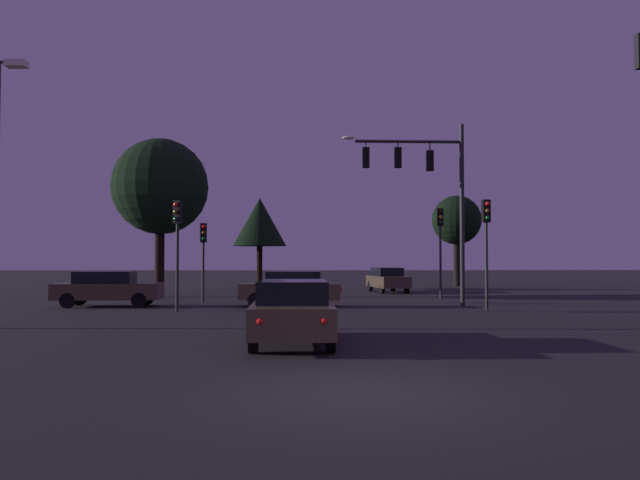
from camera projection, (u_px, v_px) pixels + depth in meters
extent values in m
plane|color=black|center=(323.00, 297.00, 33.84)|extent=(168.00, 168.00, 0.00)
cylinder|color=#232326|center=(462.00, 215.00, 27.21)|extent=(0.20, 0.20, 7.96)
cylinder|color=#232326|center=(409.00, 142.00, 27.22)|extent=(4.69, 0.23, 0.14)
ellipsoid|color=#F4EACC|center=(348.00, 138.00, 27.12)|extent=(0.56, 0.28, 0.16)
cylinder|color=#232326|center=(430.00, 146.00, 27.25)|extent=(0.05, 0.05, 0.39)
cube|color=black|center=(430.00, 161.00, 27.23)|extent=(0.30, 0.25, 0.90)
sphere|color=#4C0A0A|center=(429.00, 155.00, 27.38)|extent=(0.18, 0.18, 0.18)
sphere|color=#F9A319|center=(429.00, 161.00, 27.37)|extent=(0.18, 0.18, 0.18)
sphere|color=#0C4219|center=(429.00, 168.00, 27.36)|extent=(0.18, 0.18, 0.18)
cylinder|color=#232326|center=(398.00, 144.00, 27.20)|extent=(0.05, 0.05, 0.26)
cube|color=black|center=(398.00, 158.00, 27.18)|extent=(0.30, 0.25, 0.90)
sphere|color=#4C0A0A|center=(397.00, 152.00, 27.33)|extent=(0.18, 0.18, 0.18)
sphere|color=#F9A319|center=(397.00, 158.00, 27.32)|extent=(0.18, 0.18, 0.18)
sphere|color=#0C4219|center=(397.00, 164.00, 27.31)|extent=(0.18, 0.18, 0.18)
cylinder|color=#232326|center=(366.00, 144.00, 27.14)|extent=(0.05, 0.05, 0.27)
cube|color=black|center=(366.00, 158.00, 27.13)|extent=(0.30, 0.25, 0.90)
sphere|color=#4C0A0A|center=(365.00, 152.00, 27.27)|extent=(0.18, 0.18, 0.18)
sphere|color=#F9A319|center=(366.00, 158.00, 27.27)|extent=(0.18, 0.18, 0.18)
sphere|color=#0C4219|center=(366.00, 164.00, 27.26)|extent=(0.18, 0.18, 0.18)
cylinder|color=#232326|center=(177.00, 267.00, 24.25)|extent=(0.12, 0.12, 3.42)
cube|color=black|center=(178.00, 212.00, 24.32)|extent=(0.36, 0.33, 0.90)
sphere|color=red|center=(176.00, 205.00, 24.19)|extent=(0.18, 0.18, 0.18)
sphere|color=#56380C|center=(176.00, 212.00, 24.18)|extent=(0.18, 0.18, 0.18)
sphere|color=#0C4219|center=(176.00, 219.00, 24.17)|extent=(0.18, 0.18, 0.18)
cylinder|color=#232326|center=(203.00, 273.00, 29.00)|extent=(0.12, 0.12, 2.82)
cube|color=black|center=(203.00, 233.00, 29.06)|extent=(0.35, 0.31, 0.90)
sphere|color=red|center=(204.00, 227.00, 28.93)|extent=(0.18, 0.18, 0.18)
sphere|color=#56380C|center=(204.00, 233.00, 28.93)|extent=(0.18, 0.18, 0.18)
sphere|color=#0C4219|center=(204.00, 239.00, 28.92)|extent=(0.18, 0.18, 0.18)
cylinder|color=#232326|center=(487.00, 266.00, 24.68)|extent=(0.12, 0.12, 3.50)
cube|color=black|center=(486.00, 211.00, 24.75)|extent=(0.33, 0.28, 0.90)
sphere|color=red|center=(488.00, 204.00, 24.62)|extent=(0.18, 0.18, 0.18)
sphere|color=#56380C|center=(488.00, 211.00, 24.61)|extent=(0.18, 0.18, 0.18)
sphere|color=#0C4219|center=(488.00, 218.00, 24.61)|extent=(0.18, 0.18, 0.18)
cylinder|color=#232326|center=(441.00, 262.00, 32.11)|extent=(0.12, 0.12, 3.76)
cube|color=black|center=(440.00, 217.00, 32.18)|extent=(0.31, 0.25, 0.90)
sphere|color=#4C0A0A|center=(441.00, 211.00, 32.05)|extent=(0.18, 0.18, 0.18)
sphere|color=#F9A319|center=(441.00, 217.00, 32.04)|extent=(0.18, 0.18, 0.18)
sphere|color=#0C4219|center=(441.00, 222.00, 32.03)|extent=(0.18, 0.18, 0.18)
cube|color=#473828|center=(292.00, 316.00, 14.97)|extent=(1.95, 4.57, 0.68)
cube|color=black|center=(292.00, 291.00, 14.84)|extent=(1.65, 2.48, 0.52)
cylinder|color=black|center=(261.00, 324.00, 16.42)|extent=(0.21, 0.64, 0.64)
cylinder|color=black|center=(324.00, 324.00, 16.48)|extent=(0.21, 0.64, 0.64)
cylinder|color=black|center=(253.00, 338.00, 13.43)|extent=(0.21, 0.64, 0.64)
cylinder|color=black|center=(331.00, 338.00, 13.49)|extent=(0.21, 0.64, 0.64)
sphere|color=red|center=(260.00, 321.00, 12.67)|extent=(0.14, 0.14, 0.14)
sphere|color=red|center=(324.00, 321.00, 12.72)|extent=(0.14, 0.14, 0.14)
cube|color=#473828|center=(291.00, 291.00, 26.64)|extent=(4.35, 2.02, 0.68)
cube|color=black|center=(294.00, 277.00, 26.65)|extent=(2.39, 1.65, 0.52)
cylinder|color=black|center=(255.00, 300.00, 25.92)|extent=(0.65, 0.24, 0.64)
cylinder|color=black|center=(261.00, 298.00, 27.46)|extent=(0.65, 0.24, 0.64)
cylinder|color=black|center=(323.00, 301.00, 25.80)|extent=(0.65, 0.24, 0.64)
cylinder|color=black|center=(324.00, 298.00, 27.34)|extent=(0.65, 0.24, 0.64)
sphere|color=red|center=(340.00, 290.00, 25.94)|extent=(0.14, 0.14, 0.14)
sphere|color=red|center=(341.00, 288.00, 27.15)|extent=(0.14, 0.14, 0.14)
cube|color=#473828|center=(109.00, 291.00, 26.75)|extent=(4.51, 2.11, 0.68)
cube|color=black|center=(105.00, 277.00, 26.76)|extent=(2.47, 1.72, 0.52)
cylinder|color=black|center=(147.00, 298.00, 27.68)|extent=(0.65, 0.24, 0.64)
cylinder|color=black|center=(139.00, 300.00, 26.05)|extent=(0.65, 0.24, 0.64)
cylinder|color=black|center=(79.00, 298.00, 27.43)|extent=(0.65, 0.24, 0.64)
cylinder|color=black|center=(68.00, 301.00, 25.81)|extent=(0.65, 0.24, 0.64)
sphere|color=red|center=(60.00, 288.00, 27.21)|extent=(0.14, 0.14, 0.14)
sphere|color=red|center=(50.00, 290.00, 25.93)|extent=(0.14, 0.14, 0.14)
cube|color=#473828|center=(388.00, 282.00, 38.42)|extent=(2.33, 4.54, 0.68)
cube|color=black|center=(387.00, 272.00, 38.59)|extent=(1.80, 2.53, 0.52)
cylinder|color=black|center=(407.00, 288.00, 37.13)|extent=(0.29, 0.66, 0.64)
cylinder|color=black|center=(382.00, 288.00, 36.88)|extent=(0.29, 0.66, 0.64)
cylinder|color=black|center=(393.00, 286.00, 39.95)|extent=(0.29, 0.66, 0.64)
cylinder|color=black|center=(370.00, 286.00, 39.69)|extent=(0.29, 0.66, 0.64)
sphere|color=red|center=(387.00, 279.00, 40.67)|extent=(0.14, 0.14, 0.14)
sphere|color=red|center=(370.00, 279.00, 40.47)|extent=(0.14, 0.14, 0.14)
cube|color=#F4EACC|center=(16.00, 64.00, 18.54)|extent=(0.60, 0.36, 0.20)
cylinder|color=black|center=(457.00, 262.00, 47.70)|extent=(0.50, 0.50, 3.73)
sphere|color=black|center=(457.00, 220.00, 47.80)|extent=(3.77, 3.77, 3.77)
cylinder|color=black|center=(160.00, 258.00, 33.73)|extent=(0.51, 0.51, 4.17)
sphere|color=black|center=(160.00, 187.00, 33.85)|extent=(5.20, 5.20, 5.20)
cylinder|color=black|center=(260.00, 268.00, 42.28)|extent=(0.39, 0.39, 2.95)
cone|color=black|center=(260.00, 222.00, 42.38)|extent=(3.63, 3.63, 3.27)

